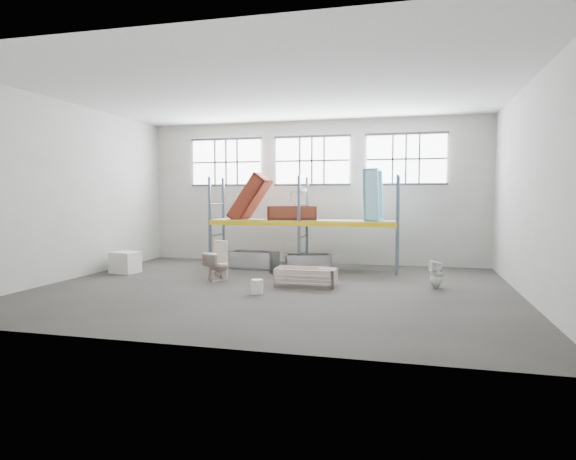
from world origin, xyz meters
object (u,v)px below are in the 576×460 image
(bucket, at_px, (257,287))
(carton_near, at_px, (125,262))
(blue_tub_upright, at_px, (373,195))
(steel_tub_right, at_px, (308,263))
(toilet_beige, at_px, (217,266))
(cistern_tall, at_px, (221,259))
(bathtub_beige, at_px, (306,277))
(steel_tub_left, at_px, (254,260))
(toilet_white, at_px, (436,274))
(rust_tub_flat, at_px, (293,213))

(bucket, xyz_separation_m, carton_near, (-4.94, 2.09, 0.15))
(blue_tub_upright, bearing_deg, bucket, -119.59)
(steel_tub_right, height_order, bucket, steel_tub_right)
(toilet_beige, distance_m, cistern_tall, 0.35)
(toilet_beige, bearing_deg, bucket, 158.34)
(bathtub_beige, xyz_separation_m, carton_near, (-5.87, 0.77, 0.09))
(steel_tub_left, height_order, bucket, steel_tub_left)
(blue_tub_upright, bearing_deg, carton_near, -163.42)
(bathtub_beige, distance_m, blue_tub_upright, 3.96)
(blue_tub_upright, bearing_deg, steel_tub_right, -168.21)
(cistern_tall, bearing_deg, blue_tub_upright, 18.94)
(steel_tub_left, bearing_deg, bucket, -70.78)
(steel_tub_left, relative_size, steel_tub_right, 1.07)
(steel_tub_left, bearing_deg, steel_tub_right, -1.57)
(cistern_tall, distance_m, steel_tub_right, 2.94)
(toilet_beige, xyz_separation_m, blue_tub_upright, (4.10, 2.74, 1.99))
(toilet_white, xyz_separation_m, bucket, (-4.26, -1.85, -0.18))
(steel_tub_right, bearing_deg, cistern_tall, -136.67)
(bathtub_beige, bearing_deg, toilet_beige, 174.82)
(toilet_white, xyz_separation_m, blue_tub_upright, (-1.82, 2.43, 2.04))
(toilet_beige, height_order, steel_tub_left, toilet_beige)
(blue_tub_upright, bearing_deg, bathtub_beige, -116.87)
(steel_tub_left, bearing_deg, rust_tub_flat, 14.64)
(toilet_white, height_order, carton_near, toilet_white)
(rust_tub_flat, distance_m, carton_near, 5.46)
(bathtub_beige, bearing_deg, carton_near, 172.36)
(blue_tub_upright, relative_size, carton_near, 2.16)
(toilet_beige, height_order, steel_tub_right, toilet_beige)
(cistern_tall, relative_size, blue_tub_upright, 0.67)
(steel_tub_right, distance_m, bucket, 3.90)
(steel_tub_right, relative_size, carton_near, 1.89)
(blue_tub_upright, bearing_deg, cistern_tall, -149.52)
(bathtub_beige, bearing_deg, steel_tub_right, 100.64)
(toilet_beige, bearing_deg, toilet_white, -155.84)
(toilet_beige, height_order, rust_tub_flat, rust_tub_flat)
(steel_tub_left, relative_size, rust_tub_flat, 0.97)
(toilet_white, height_order, steel_tub_left, toilet_white)
(steel_tub_left, distance_m, rust_tub_flat, 1.99)
(bathtub_beige, height_order, toilet_white, toilet_white)
(steel_tub_right, bearing_deg, rust_tub_flat, 148.02)
(steel_tub_right, height_order, blue_tub_upright, blue_tub_upright)
(toilet_beige, xyz_separation_m, toilet_white, (5.92, 0.30, -0.04))
(bathtub_beige, xyz_separation_m, toilet_beige, (-2.60, 0.23, 0.17))
(bathtub_beige, height_order, cistern_tall, cistern_tall)
(rust_tub_flat, relative_size, carton_near, 2.08)
(cistern_tall, distance_m, toilet_white, 5.95)
(bucket, bearing_deg, rust_tub_flat, 91.97)
(toilet_beige, distance_m, blue_tub_upright, 5.32)
(bathtub_beige, bearing_deg, cistern_tall, 168.19)
(toilet_beige, bearing_deg, steel_tub_right, -111.07)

